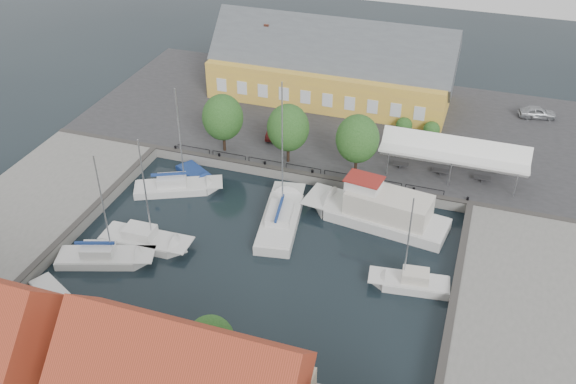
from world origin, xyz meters
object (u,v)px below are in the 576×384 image
(warehouse, at_px, (327,69))
(west_boat_c, at_px, (144,241))
(trawler, at_px, (381,213))
(west_boat_a, at_px, (176,188))
(east_boat_b, at_px, (411,284))
(center_sailboat, at_px, (281,220))
(car_silver, at_px, (538,112))
(tent_canopy, at_px, (454,152))
(car_red, at_px, (277,129))
(west_boat_d, at_px, (104,259))
(launch_sw, at_px, (52,294))
(launch_nw, at_px, (195,175))

(warehouse, height_order, west_boat_c, warehouse)
(trawler, bearing_deg, west_boat_a, -176.38)
(east_boat_b, bearing_deg, west_boat_a, 164.81)
(warehouse, height_order, center_sailboat, center_sailboat)
(car_silver, bearing_deg, center_sailboat, 129.89)
(tent_canopy, bearing_deg, car_red, 172.45)
(center_sailboat, height_order, west_boat_d, center_sailboat)
(west_boat_c, bearing_deg, launch_sw, -114.90)
(warehouse, relative_size, launch_sw, 5.95)
(launch_sw, bearing_deg, warehouse, 74.44)
(launch_sw, bearing_deg, tent_canopy, 43.20)
(tent_canopy, xyz_separation_m, trawler, (-5.23, -8.37, -2.67))
(tent_canopy, relative_size, trawler, 1.02)
(car_silver, relative_size, trawler, 0.30)
(west_boat_a, bearing_deg, west_boat_d, -94.47)
(center_sailboat, bearing_deg, launch_sw, -133.93)
(center_sailboat, bearing_deg, west_boat_d, -141.79)
(center_sailboat, height_order, west_boat_a, center_sailboat)
(trawler, xyz_separation_m, west_boat_c, (-18.74, -9.62, -0.76))
(east_boat_b, relative_size, launch_sw, 1.90)
(car_silver, bearing_deg, launch_sw, 127.87)
(car_red, height_order, launch_sw, car_red)
(warehouse, bearing_deg, west_boat_a, -109.97)
(warehouse, bearing_deg, launch_sw, -105.56)
(warehouse, height_order, car_silver, warehouse)
(west_boat_a, xyz_separation_m, launch_sw, (-2.56, -16.38, -0.18))
(tent_canopy, height_order, west_boat_c, west_boat_c)
(car_red, distance_m, trawler, 17.49)
(west_boat_a, xyz_separation_m, launch_nw, (0.58, 3.09, -0.18))
(car_red, bearing_deg, west_boat_a, -121.00)
(west_boat_d, bearing_deg, launch_nw, 84.22)
(west_boat_a, bearing_deg, launch_nw, 79.37)
(car_red, relative_size, launch_sw, 0.93)
(trawler, relative_size, west_boat_a, 1.21)
(car_silver, distance_m, launch_nw, 39.32)
(east_boat_b, bearing_deg, west_boat_d, -168.57)
(west_boat_a, bearing_deg, east_boat_b, -15.19)
(warehouse, xyz_separation_m, launch_sw, (-11.10, -39.86, -4.34))
(car_silver, bearing_deg, tent_canopy, 141.71)
(car_silver, xyz_separation_m, launch_sw, (-35.55, -41.68, -1.61))
(west_boat_a, bearing_deg, trawler, 3.62)
(west_boat_a, bearing_deg, launch_sw, -98.90)
(center_sailboat, distance_m, west_boat_a, 11.58)
(tent_canopy, xyz_separation_m, west_boat_c, (-23.97, -17.98, -3.42))
(west_boat_a, distance_m, west_boat_d, 11.60)
(trawler, bearing_deg, east_boat_b, -62.07)
(east_boat_b, bearing_deg, west_boat_c, -175.41)
(warehouse, height_order, west_boat_d, warehouse)
(trawler, xyz_separation_m, west_boat_a, (-19.90, -1.26, -0.75))
(center_sailboat, relative_size, launch_sw, 2.93)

